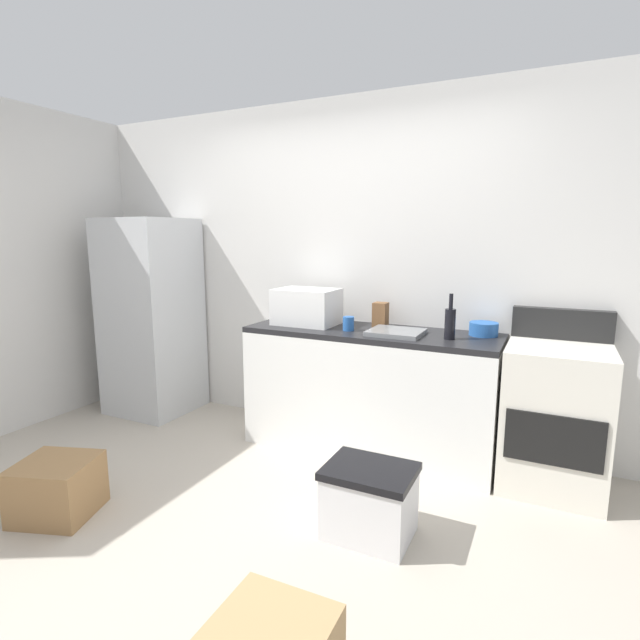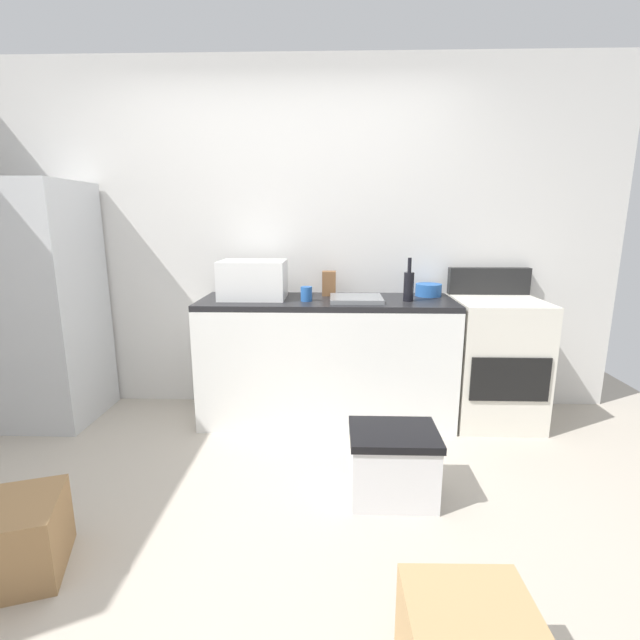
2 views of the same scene
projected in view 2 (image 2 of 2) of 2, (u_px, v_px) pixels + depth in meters
ground_plane at (262, 518)px, 2.26m from camera, size 6.00×6.00×0.00m
wall_back at (289, 240)px, 3.49m from camera, size 5.00×0.10×2.60m
kitchen_counter at (326, 360)px, 3.32m from camera, size 1.80×0.60×0.90m
refrigerator at (41, 305)px, 3.25m from camera, size 0.68×0.66×1.71m
stove_oven at (494, 359)px, 3.29m from camera, size 0.60×0.61×1.10m
microwave at (253, 280)px, 3.23m from camera, size 0.46×0.34×0.27m
sink_basin at (356, 299)px, 3.15m from camera, size 0.36×0.32×0.03m
wine_bottle at (409, 285)px, 3.12m from camera, size 0.07×0.07×0.30m
coffee_mug at (306, 294)px, 3.14m from camera, size 0.08×0.08×0.10m
knife_block at (329, 283)px, 3.36m from camera, size 0.10×0.10×0.18m
mixing_bowl at (428, 290)px, 3.35m from camera, size 0.19×0.19×0.09m
cardboard_box_medium at (9, 540)px, 1.87m from camera, size 0.50×0.49×0.32m
storage_bin at (393, 464)px, 2.40m from camera, size 0.46×0.36×0.38m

